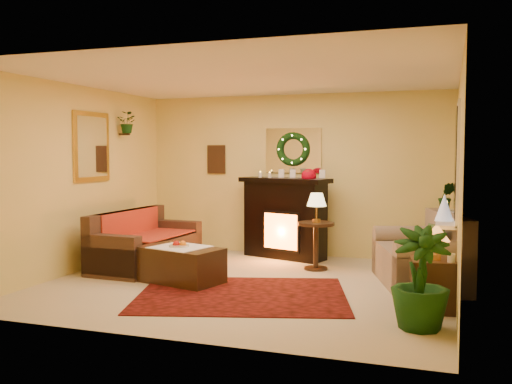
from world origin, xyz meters
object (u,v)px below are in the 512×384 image
(end_table_square, at_px, (433,285))
(sofa, at_px, (147,237))
(loveseat, at_px, (419,252))
(fireplace, at_px, (285,223))
(coffee_table, at_px, (180,266))
(side_table_round, at_px, (316,247))

(end_table_square, bearing_deg, sofa, 165.10)
(sofa, distance_m, loveseat, 3.83)
(fireplace, relative_size, end_table_square, 2.39)
(loveseat, distance_m, coffee_table, 3.04)
(end_table_square, bearing_deg, loveseat, 99.62)
(end_table_square, bearing_deg, side_table_round, 134.53)
(loveseat, height_order, side_table_round, loveseat)
(sofa, height_order, coffee_table, sofa)
(sofa, distance_m, end_table_square, 4.17)
(side_table_round, relative_size, end_table_square, 1.24)
(fireplace, relative_size, side_table_round, 1.93)
(end_table_square, distance_m, coffee_table, 3.13)
(loveseat, bearing_deg, side_table_round, 144.05)
(sofa, height_order, end_table_square, sofa)
(end_table_square, relative_size, coffee_table, 0.51)
(loveseat, height_order, coffee_table, loveseat)
(side_table_round, distance_m, end_table_square, 2.34)
(fireplace, distance_m, end_table_square, 3.34)
(coffee_table, bearing_deg, side_table_round, 58.34)
(end_table_square, bearing_deg, coffee_table, 174.31)
(loveseat, xyz_separation_m, side_table_round, (-1.44, 0.48, -0.10))
(fireplace, bearing_deg, loveseat, -13.21)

